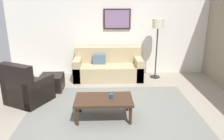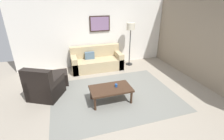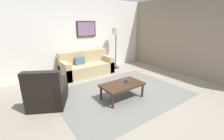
{
  "view_description": "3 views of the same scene",
  "coord_description": "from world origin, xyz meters",
  "px_view_note": "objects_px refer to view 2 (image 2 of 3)",
  "views": [
    {
      "loc": [
        -0.15,
        -4.09,
        2.22
      ],
      "look_at": [
        0.01,
        0.41,
        0.78
      ],
      "focal_mm": 35.57,
      "sensor_mm": 36.0,
      "label": 1
    },
    {
      "loc": [
        -1.27,
        -3.81,
        2.62
      ],
      "look_at": [
        -0.01,
        0.19,
        0.73
      ],
      "focal_mm": 26.21,
      "sensor_mm": 36.0,
      "label": 2
    },
    {
      "loc": [
        -2.52,
        -3.06,
        1.97
      ],
      "look_at": [
        -0.12,
        0.32,
        0.64
      ],
      "focal_mm": 24.6,
      "sensor_mm": 36.0,
      "label": 3
    }
  ],
  "objects_px": {
    "couch_main": "(96,61)",
    "lamp_standing": "(131,31)",
    "ottoman": "(59,78)",
    "coffee_table": "(111,90)",
    "cup": "(116,85)",
    "armchair_leather": "(44,88)",
    "framed_artwork": "(100,24)"
  },
  "relations": [
    {
      "from": "framed_artwork",
      "to": "armchair_leather",
      "type": "bearing_deg",
      "value": -136.29
    },
    {
      "from": "cup",
      "to": "lamp_standing",
      "type": "xyz_separation_m",
      "value": [
        1.36,
        2.3,
        0.96
      ]
    },
    {
      "from": "coffee_table",
      "to": "cup",
      "type": "xyz_separation_m",
      "value": [
        0.15,
        0.01,
        0.09
      ]
    },
    {
      "from": "couch_main",
      "to": "armchair_leather",
      "type": "relative_size",
      "value": 1.79
    },
    {
      "from": "ottoman",
      "to": "coffee_table",
      "type": "bearing_deg",
      "value": -47.59
    },
    {
      "from": "couch_main",
      "to": "cup",
      "type": "bearing_deg",
      "value": -89.31
    },
    {
      "from": "couch_main",
      "to": "coffee_table",
      "type": "distance_m",
      "value": 2.34
    },
    {
      "from": "lamp_standing",
      "to": "coffee_table",
      "type": "bearing_deg",
      "value": -123.29
    },
    {
      "from": "armchair_leather",
      "to": "cup",
      "type": "distance_m",
      "value": 2.0
    },
    {
      "from": "armchair_leather",
      "to": "lamp_standing",
      "type": "bearing_deg",
      "value": 26.32
    },
    {
      "from": "cup",
      "to": "armchair_leather",
      "type": "bearing_deg",
      "value": 159.35
    },
    {
      "from": "ottoman",
      "to": "coffee_table",
      "type": "height_order",
      "value": "coffee_table"
    },
    {
      "from": "couch_main",
      "to": "lamp_standing",
      "type": "relative_size",
      "value": 1.14
    },
    {
      "from": "ottoman",
      "to": "framed_artwork",
      "type": "bearing_deg",
      "value": 36.79
    },
    {
      "from": "framed_artwork",
      "to": "cup",
      "type": "bearing_deg",
      "value": -95.19
    },
    {
      "from": "couch_main",
      "to": "ottoman",
      "type": "relative_size",
      "value": 3.47
    },
    {
      "from": "couch_main",
      "to": "armchair_leather",
      "type": "height_order",
      "value": "armchair_leather"
    },
    {
      "from": "armchair_leather",
      "to": "lamp_standing",
      "type": "relative_size",
      "value": 0.63
    },
    {
      "from": "couch_main",
      "to": "framed_artwork",
      "type": "relative_size",
      "value": 2.45
    },
    {
      "from": "armchair_leather",
      "to": "lamp_standing",
      "type": "height_order",
      "value": "lamp_standing"
    },
    {
      "from": "ottoman",
      "to": "cup",
      "type": "xyz_separation_m",
      "value": [
        1.47,
        -1.43,
        0.25
      ]
    },
    {
      "from": "cup",
      "to": "framed_artwork",
      "type": "xyz_separation_m",
      "value": [
        0.25,
        2.72,
        1.21
      ]
    },
    {
      "from": "armchair_leather",
      "to": "cup",
      "type": "bearing_deg",
      "value": -20.65
    },
    {
      "from": "lamp_standing",
      "to": "framed_artwork",
      "type": "height_order",
      "value": "framed_artwork"
    },
    {
      "from": "armchair_leather",
      "to": "cup",
      "type": "xyz_separation_m",
      "value": [
        1.86,
        -0.7,
        0.15
      ]
    },
    {
      "from": "couch_main",
      "to": "coffee_table",
      "type": "height_order",
      "value": "couch_main"
    },
    {
      "from": "armchair_leather",
      "to": "framed_artwork",
      "type": "bearing_deg",
      "value": 43.71
    },
    {
      "from": "armchair_leather",
      "to": "coffee_table",
      "type": "height_order",
      "value": "armchair_leather"
    },
    {
      "from": "coffee_table",
      "to": "armchair_leather",
      "type": "bearing_deg",
      "value": 157.29
    },
    {
      "from": "coffee_table",
      "to": "cup",
      "type": "relative_size",
      "value": 13.06
    },
    {
      "from": "lamp_standing",
      "to": "cup",
      "type": "bearing_deg",
      "value": -120.7
    },
    {
      "from": "coffee_table",
      "to": "framed_artwork",
      "type": "bearing_deg",
      "value": 81.66
    }
  ]
}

